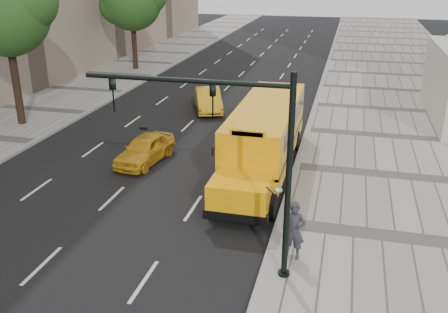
% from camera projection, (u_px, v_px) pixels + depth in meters
% --- Properties ---
extents(ground, '(140.00, 140.00, 0.00)m').
position_uv_depth(ground, '(175.00, 157.00, 24.75)').
color(ground, black).
rests_on(ground, ground).
extents(sidewalk_museum, '(12.00, 140.00, 0.15)m').
position_uv_depth(sidewalk_museum, '(433.00, 180.00, 21.99)').
color(sidewalk_museum, gray).
rests_on(sidewalk_museum, ground).
extents(curb_museum, '(0.30, 140.00, 0.15)m').
position_uv_depth(curb_museum, '(297.00, 167.00, 23.36)').
color(curb_museum, gray).
rests_on(curb_museum, ground).
extents(curb_far, '(0.30, 140.00, 0.15)m').
position_uv_depth(curb_far, '(33.00, 143.00, 26.55)').
color(curb_far, gray).
rests_on(curb_far, ground).
extents(tree_b, '(5.43, 4.83, 8.91)m').
position_uv_depth(tree_b, '(6.00, 11.00, 27.13)').
color(tree_b, black).
rests_on(tree_b, ground).
extents(tree_c, '(5.77, 5.13, 8.56)m').
position_uv_depth(tree_c, '(133.00, 0.00, 42.32)').
color(tree_c, black).
rests_on(tree_c, ground).
extents(school_bus, '(2.96, 11.56, 3.19)m').
position_uv_depth(school_bus, '(265.00, 132.00, 22.88)').
color(school_bus, '#FFA608').
rests_on(school_bus, ground).
extents(taxi_near, '(2.08, 4.09, 1.33)m').
position_uv_depth(taxi_near, '(145.00, 149.00, 23.93)').
color(taxi_near, gold).
rests_on(taxi_near, ground).
extents(taxi_far, '(2.96, 4.60, 1.43)m').
position_uv_depth(taxi_far, '(208.00, 100.00, 32.30)').
color(taxi_far, gold).
rests_on(taxi_far, ground).
extents(pedestrian, '(0.76, 0.55, 1.94)m').
position_uv_depth(pedestrian, '(294.00, 231.00, 15.79)').
color(pedestrian, '#2C2E34').
rests_on(pedestrian, sidewalk_museum).
extents(traffic_signal, '(6.18, 0.36, 6.40)m').
position_uv_depth(traffic_signal, '(240.00, 150.00, 14.12)').
color(traffic_signal, black).
rests_on(traffic_signal, ground).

